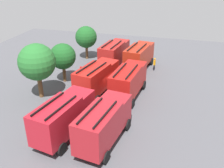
# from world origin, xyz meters

# --- Properties ---
(ground_plane) EXTENTS (54.46, 54.46, 0.00)m
(ground_plane) POSITION_xyz_m (0.00, 0.00, 0.00)
(ground_plane) COLOR #4C4C51
(fire_truck_0) EXTENTS (7.48, 3.60, 3.88)m
(fire_truck_0) POSITION_xyz_m (-8.94, -1.75, 2.15)
(fire_truck_0) COLOR maroon
(fire_truck_0) RESTS_ON ground
(fire_truck_1) EXTENTS (7.41, 3.35, 3.88)m
(fire_truck_1) POSITION_xyz_m (-0.04, -2.01, 2.15)
(fire_truck_1) COLOR #A51512
(fire_truck_1) RESTS_ON ground
(fire_truck_2) EXTENTS (7.49, 3.63, 3.88)m
(fire_truck_2) POSITION_xyz_m (8.66, -1.73, 2.15)
(fire_truck_2) COLOR #A02312
(fire_truck_2) RESTS_ON ground
(fire_truck_3) EXTENTS (7.52, 3.77, 3.88)m
(fire_truck_3) POSITION_xyz_m (-8.93, 2.02, 2.15)
(fire_truck_3) COLOR #A91823
(fire_truck_3) RESTS_ON ground
(fire_truck_4) EXTENTS (7.54, 3.87, 3.88)m
(fire_truck_4) POSITION_xyz_m (-0.24, 1.81, 2.15)
(fire_truck_4) COLOR #AB1813
(fire_truck_4) RESTS_ON ground
(fire_truck_5) EXTENTS (7.43, 3.41, 3.88)m
(fire_truck_5) POSITION_xyz_m (9.03, 2.13, 2.15)
(fire_truck_5) COLOR #A21C18
(fire_truck_5) RESTS_ON ground
(firefighter_0) EXTENTS (0.45, 0.30, 1.84)m
(firefighter_0) POSITION_xyz_m (9.05, -4.01, 1.04)
(firefighter_0) COLOR black
(firefighter_0) RESTS_ON ground
(firefighter_1) EXTENTS (0.48, 0.44, 1.61)m
(firefighter_1) POSITION_xyz_m (3.70, 5.50, 0.89)
(firefighter_1) COLOR black
(firefighter_1) RESTS_ON ground
(firefighter_2) EXTENTS (0.44, 0.30, 1.82)m
(firefighter_2) POSITION_xyz_m (12.31, 5.17, 1.03)
(firefighter_2) COLOR black
(firefighter_2) RESTS_ON ground
(tree_0) EXTENTS (4.22, 4.22, 6.55)m
(tree_0) POSITION_xyz_m (-2.80, 8.01, 4.40)
(tree_0) COLOR brown
(tree_0) RESTS_ON ground
(tree_1) EXTENTS (3.38, 3.38, 5.25)m
(tree_1) POSITION_xyz_m (1.93, 7.16, 3.53)
(tree_1) COLOR brown
(tree_1) RESTS_ON ground
(tree_2) EXTENTS (3.48, 3.48, 5.39)m
(tree_2) POSITION_xyz_m (11.11, 7.41, 3.63)
(tree_2) COLOR brown
(tree_2) RESTS_ON ground
(traffic_cone_0) EXTENTS (0.47, 0.47, 0.67)m
(traffic_cone_0) POSITION_xyz_m (-10.70, 4.52, 0.33)
(traffic_cone_0) COLOR #F2600C
(traffic_cone_0) RESTS_ON ground
(traffic_cone_1) EXTENTS (0.42, 0.42, 0.60)m
(traffic_cone_1) POSITION_xyz_m (10.37, 4.67, 0.30)
(traffic_cone_1) COLOR #F2600C
(traffic_cone_1) RESTS_ON ground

